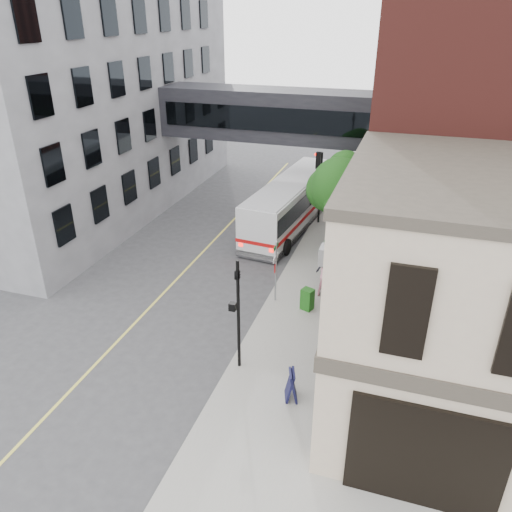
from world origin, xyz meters
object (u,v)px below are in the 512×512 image
Objects in this scene: pedestrian_b at (327,277)px; newspaper_box at (307,299)px; pedestrian_a at (338,247)px; sandwich_board at (291,385)px; bus at (292,201)px; pedestrian_c at (327,268)px.

newspaper_box is (-0.60, -1.53, -0.46)m from pedestrian_b.
pedestrian_a reaches higher than sandwich_board.
sandwich_board is (0.23, -10.95, -0.29)m from pedestrian_a.
pedestrian_b reaches higher than newspaper_box.
pedestrian_a is 0.90× the size of pedestrian_b.
bus is at bearing 128.21° from newspaper_box.
pedestrian_b is at bearing 88.19° from newspaper_box.
pedestrian_b is at bearing -103.35° from pedestrian_a.
pedestrian_b is 1.20× the size of pedestrian_c.
pedestrian_a is at bearing -49.81° from bus.
bus is at bearing 115.51° from pedestrian_a.
newspaper_box is (-0.52, -5.11, -0.36)m from pedestrian_a.
sandwich_board is at bearing -103.49° from pedestrian_a.
pedestrian_b is 7.38m from sandwich_board.
pedestrian_b is 1.69× the size of sandwich_board.
bus is at bearing 80.98° from pedestrian_b.
pedestrian_a is at bearing 56.95° from pedestrian_b.
bus reaches higher than pedestrian_c.
bus reaches higher than pedestrian_b.
pedestrian_a is 2.43m from pedestrian_c.
pedestrian_a is at bearing 103.94° from newspaper_box.
pedestrian_c is at bearing 74.39° from sandwich_board.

